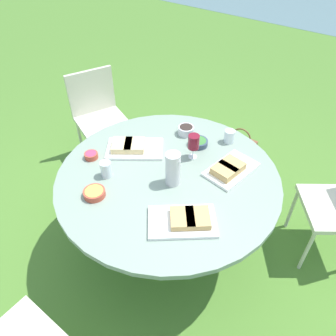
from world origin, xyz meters
TOP-DOWN VIEW (x-y plane):
  - ground_plane at (0.00, 0.00)m, footprint 40.00×40.00m
  - dining_table at (0.00, 0.00)m, footprint 1.44×1.44m
  - chair_near_right at (-1.21, 0.51)m, footprint 0.56×0.57m
  - water_pitcher at (0.07, -0.04)m, footprint 0.10×0.09m
  - wine_glass at (0.03, 0.25)m, footprint 0.08×0.08m
  - platter_bread_main at (0.31, -0.25)m, footprint 0.44×0.42m
  - platter_charcuterie at (-0.36, 0.06)m, footprint 0.45×0.42m
  - platter_sandwich_side at (0.30, 0.26)m, footprint 0.27×0.38m
  - bowl_fries at (-0.25, -0.41)m, footprint 0.13×0.13m
  - bowl_salad at (-0.01, 0.38)m, footprint 0.13×0.13m
  - bowl_olives at (-0.16, 0.45)m, footprint 0.12×0.12m
  - bowl_dip_red at (-0.52, -0.17)m, footprint 0.09×0.09m
  - cup_water_near at (0.14, 0.55)m, footprint 0.07×0.07m
  - cup_water_far at (-0.31, -0.24)m, footprint 0.07×0.07m
  - handbag at (-0.05, 1.29)m, footprint 0.30×0.14m

SIDE VIEW (x-z plane):
  - ground_plane at x=0.00m, z-range 0.00..0.00m
  - handbag at x=-0.05m, z-range -0.06..0.31m
  - chair_near_right at x=-1.21m, z-range 0.08..0.97m
  - dining_table at x=0.00m, z-range 0.28..1.03m
  - bowl_dip_red at x=-0.52m, z-range 0.75..0.79m
  - bowl_fries at x=-0.25m, z-range 0.75..0.79m
  - platter_bread_main at x=0.31m, z-range 0.74..0.80m
  - bowl_salad at x=-0.01m, z-range 0.75..0.79m
  - platter_charcuterie at x=-0.36m, z-range 0.74..0.80m
  - platter_sandwich_side at x=0.30m, z-range 0.74..0.81m
  - bowl_olives at x=-0.16m, z-range 0.75..0.81m
  - cup_water_near at x=0.14m, z-range 0.75..0.84m
  - cup_water_far at x=-0.31m, z-range 0.75..0.86m
  - water_pitcher at x=0.07m, z-range 0.75..0.97m
  - wine_glass at x=0.03m, z-range 0.78..0.96m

